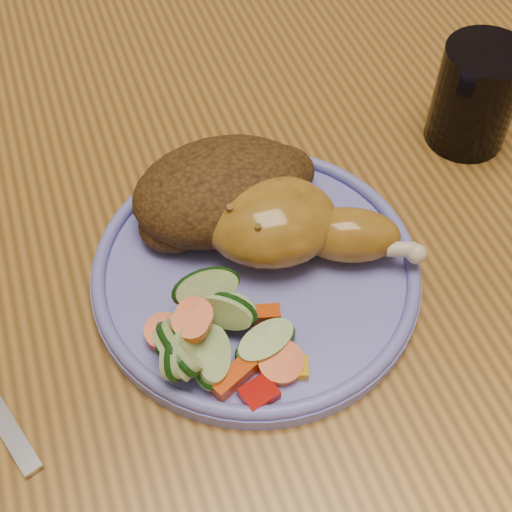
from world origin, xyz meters
The scene contains 9 objects.
ground centered at (0.00, 0.00, 0.00)m, with size 4.00×4.00×0.00m, color brown.
dining_table centered at (0.00, 0.00, 0.67)m, with size 0.90×1.40×0.75m.
chair_far centered at (0.00, 0.63, 0.49)m, with size 0.42×0.42×0.91m.
plate centered at (-0.07, -0.06, 0.76)m, with size 0.24×0.24×0.01m, color #6C6ECD.
plate_rim centered at (-0.07, -0.06, 0.77)m, with size 0.24×0.24×0.01m, color #6C6ECD.
chicken_leg centered at (-0.04, -0.05, 0.79)m, with size 0.15×0.12×0.05m.
rice_pilaf centered at (-0.07, 0.00, 0.78)m, with size 0.15×0.10×0.06m.
vegetable_pile centered at (-0.12, -0.11, 0.78)m, with size 0.11×0.10×0.05m.
drinking_glass centered at (0.15, 0.02, 0.79)m, with size 0.07×0.07×0.09m, color black.
Camera 1 is at (-0.17, -0.35, 1.18)m, focal length 50.00 mm.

